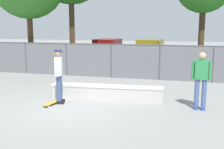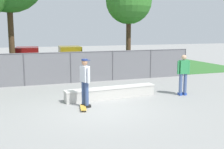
% 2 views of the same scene
% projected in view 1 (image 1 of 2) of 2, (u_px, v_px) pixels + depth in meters
% --- Properties ---
extents(ground_plane, '(80.00, 80.00, 0.00)m').
position_uv_depth(ground_plane, '(68.00, 107.00, 9.00)').
color(ground_plane, gray).
extents(grass_strip, '(26.66, 20.00, 0.02)m').
position_uv_depth(grass_strip, '(142.00, 56.00, 23.91)').
color(grass_strip, '#336B2D').
rests_on(grass_strip, ground).
extents(concrete_ledge, '(4.09, 0.80, 0.49)m').
position_uv_depth(concrete_ledge, '(107.00, 92.00, 10.01)').
color(concrete_ledge, '#B7B5AD').
rests_on(concrete_ledge, ground).
extents(skateboarder, '(0.37, 0.58, 1.84)m').
position_uv_depth(skateboarder, '(59.00, 73.00, 9.29)').
color(skateboarder, black).
rests_on(skateboarder, ground).
extents(skateboard, '(0.34, 0.82, 0.09)m').
position_uv_depth(skateboard, '(52.00, 103.00, 9.23)').
color(skateboard, gold).
rests_on(skateboard, ground).
extents(chainlink_fence, '(14.73, 0.07, 1.73)m').
position_uv_depth(chainlink_fence, '(111.00, 59.00, 13.95)').
color(chainlink_fence, '#4C4C51').
rests_on(chainlink_fence, ground).
extents(car_red, '(2.28, 4.33, 1.66)m').
position_uv_depth(car_red, '(107.00, 50.00, 20.26)').
color(car_red, '#B21E1E').
rests_on(car_red, ground).
extents(car_yellow, '(2.28, 4.33, 1.66)m').
position_uv_depth(car_yellow, '(150.00, 51.00, 19.48)').
color(car_yellow, gold).
rests_on(car_yellow, ground).
extents(bystander, '(0.60, 0.31, 1.82)m').
position_uv_depth(bystander, '(201.00, 78.00, 8.55)').
color(bystander, '#2647A5').
rests_on(bystander, ground).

